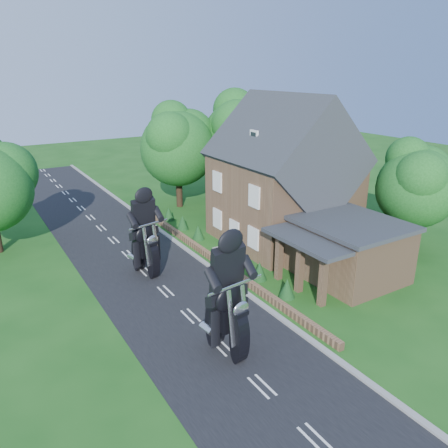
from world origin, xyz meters
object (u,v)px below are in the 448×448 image
garden_wall (214,259)px  motorcycle_follow (146,262)px  house (284,180)px  annex (347,249)px  motorcycle_lead (227,336)px

garden_wall → motorcycle_follow: (-4.33, 0.61, 0.61)m
house → motorcycle_follow: size_ratio=5.90×
house → annex: size_ratio=1.45×
garden_wall → motorcycle_lead: (-4.32, -8.48, 0.66)m
motorcycle_lead → motorcycle_follow: motorcycle_lead is taller
house → motorcycle_lead: bearing=-138.0°
motorcycle_lead → garden_wall: bearing=-124.2°
garden_wall → motorcycle_follow: 4.42m
house → garden_wall: bearing=-170.8°
house → motorcycle_lead: house is taller
motorcycle_follow → annex: bearing=135.0°
garden_wall → motorcycle_lead: 9.54m
garden_wall → motorcycle_lead: bearing=-117.0°
garden_wall → annex: 8.19m
garden_wall → house: size_ratio=2.15×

